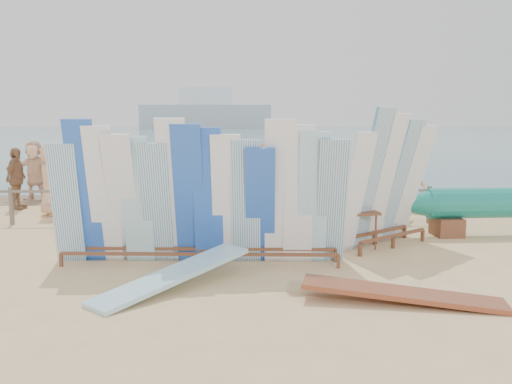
{
  "coord_description": "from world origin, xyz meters",
  "views": [
    {
      "loc": [
        1.56,
        -9.82,
        2.45
      ],
      "look_at": [
        1.79,
        1.3,
        0.99
      ],
      "focal_mm": 38.0,
      "sensor_mm": 36.0,
      "label": 1
    }
  ],
  "objects_px": {
    "beachgoer_3": "(88,176)",
    "beachgoer_9": "(402,177)",
    "flat_board_b": "(173,288)",
    "beach_chair_right": "(263,208)",
    "flat_board_c": "(402,303)",
    "main_surfboard_rack": "(199,200)",
    "stroller": "(230,197)",
    "beachgoer_4": "(165,181)",
    "beachgoer_0": "(51,180)",
    "beachgoer_10": "(388,184)",
    "beachgoer_2": "(108,179)",
    "beachgoer_8": "(356,181)",
    "beachgoer_11": "(34,170)",
    "beachgoer_6": "(271,177)",
    "beachgoer_5": "(260,171)",
    "side_surfboard_rack": "(386,185)",
    "beachgoer_extra_1": "(16,179)",
    "beach_chair_left": "(216,209)",
    "beachgoer_extra_0": "(405,177)",
    "vendor_table": "(354,228)"
  },
  "relations": [
    {
      "from": "beachgoer_3",
      "to": "beachgoer_9",
      "type": "distance_m",
      "value": 9.46
    },
    {
      "from": "flat_board_b",
      "to": "beach_chair_right",
      "type": "relative_size",
      "value": 3.12
    },
    {
      "from": "flat_board_c",
      "to": "main_surfboard_rack",
      "type": "bearing_deg",
      "value": 67.36
    },
    {
      "from": "stroller",
      "to": "beachgoer_4",
      "type": "distance_m",
      "value": 1.79
    },
    {
      "from": "beachgoer_4",
      "to": "beachgoer_0",
      "type": "distance_m",
      "value": 2.93
    },
    {
      "from": "beachgoer_10",
      "to": "beachgoer_2",
      "type": "bearing_deg",
      "value": 150.16
    },
    {
      "from": "flat_board_b",
      "to": "beachgoer_10",
      "type": "height_order",
      "value": "beachgoer_10"
    },
    {
      "from": "beach_chair_right",
      "to": "beachgoer_8",
      "type": "distance_m",
      "value": 2.93
    },
    {
      "from": "beachgoer_11",
      "to": "beachgoer_4",
      "type": "distance_m",
      "value": 5.17
    },
    {
      "from": "beachgoer_11",
      "to": "beachgoer_0",
      "type": "xyz_separation_m",
      "value": [
        1.51,
        -2.83,
        -0.0
      ]
    },
    {
      "from": "beachgoer_3",
      "to": "beachgoer_6",
      "type": "xyz_separation_m",
      "value": [
        5.42,
        -1.64,
        0.13
      ]
    },
    {
      "from": "beachgoer_6",
      "to": "beachgoer_2",
      "type": "xyz_separation_m",
      "value": [
        -4.38,
        -0.19,
        -0.03
      ]
    },
    {
      "from": "stroller",
      "to": "beachgoer_5",
      "type": "bearing_deg",
      "value": 71.43
    },
    {
      "from": "side_surfboard_rack",
      "to": "beachgoer_11",
      "type": "xyz_separation_m",
      "value": [
        -9.29,
        6.53,
        -0.29
      ]
    },
    {
      "from": "side_surfboard_rack",
      "to": "flat_board_b",
      "type": "height_order",
      "value": "side_surfboard_rack"
    },
    {
      "from": "beachgoer_extra_1",
      "to": "beachgoer_4",
      "type": "height_order",
      "value": "beachgoer_4"
    },
    {
      "from": "flat_board_c",
      "to": "beach_chair_left",
      "type": "bearing_deg",
      "value": 36.38
    },
    {
      "from": "flat_board_b",
      "to": "beachgoer_3",
      "type": "distance_m",
      "value": 9.32
    },
    {
      "from": "main_surfboard_rack",
      "to": "beachgoer_5",
      "type": "xyz_separation_m",
      "value": [
        1.25,
        7.65,
        -0.23
      ]
    },
    {
      "from": "main_surfboard_rack",
      "to": "beachgoer_2",
      "type": "height_order",
      "value": "main_surfboard_rack"
    },
    {
      "from": "beachgoer_extra_0",
      "to": "beachgoer_extra_1",
      "type": "bearing_deg",
      "value": -160.11
    },
    {
      "from": "beachgoer_extra_1",
      "to": "beachgoer_4",
      "type": "relative_size",
      "value": 0.97
    },
    {
      "from": "beachgoer_11",
      "to": "beachgoer_4",
      "type": "bearing_deg",
      "value": -20.13
    },
    {
      "from": "stroller",
      "to": "main_surfboard_rack",
      "type": "bearing_deg",
      "value": -95.57
    },
    {
      "from": "beachgoer_extra_0",
      "to": "main_surfboard_rack",
      "type": "bearing_deg",
      "value": -111.53
    },
    {
      "from": "beachgoer_8",
      "to": "beachgoer_11",
      "type": "bearing_deg",
      "value": -84.24
    },
    {
      "from": "beachgoer_6",
      "to": "beachgoer_11",
      "type": "height_order",
      "value": "beachgoer_6"
    },
    {
      "from": "main_surfboard_rack",
      "to": "flat_board_b",
      "type": "height_order",
      "value": "main_surfboard_rack"
    },
    {
      "from": "beachgoer_6",
      "to": "vendor_table",
      "type": "bearing_deg",
      "value": 85.98
    },
    {
      "from": "side_surfboard_rack",
      "to": "beachgoer_3",
      "type": "xyz_separation_m",
      "value": [
        -7.45,
        5.91,
        -0.42
      ]
    },
    {
      "from": "flat_board_b",
      "to": "beachgoer_5",
      "type": "relative_size",
      "value": 1.5
    },
    {
      "from": "stroller",
      "to": "beachgoer_8",
      "type": "relative_size",
      "value": 0.75
    },
    {
      "from": "vendor_table",
      "to": "beachgoer_6",
      "type": "height_order",
      "value": "beachgoer_6"
    },
    {
      "from": "beachgoer_11",
      "to": "beachgoer_5",
      "type": "height_order",
      "value": "beachgoer_11"
    },
    {
      "from": "flat_board_c",
      "to": "beach_chair_left",
      "type": "relative_size",
      "value": 3.36
    },
    {
      "from": "beachgoer_extra_1",
      "to": "beachgoer_2",
      "type": "distance_m",
      "value": 2.76
    },
    {
      "from": "vendor_table",
      "to": "beachgoer_10",
      "type": "bearing_deg",
      "value": 54.95
    },
    {
      "from": "beach_chair_left",
      "to": "beachgoer_8",
      "type": "height_order",
      "value": "beachgoer_8"
    },
    {
      "from": "beachgoer_4",
      "to": "beach_chair_right",
      "type": "bearing_deg",
      "value": 32.1
    },
    {
      "from": "beach_chair_left",
      "to": "beachgoer_4",
      "type": "xyz_separation_m",
      "value": [
        -1.38,
        0.69,
        0.65
      ]
    },
    {
      "from": "beachgoer_3",
      "to": "beachgoer_4",
      "type": "relative_size",
      "value": 0.91
    },
    {
      "from": "flat_board_c",
      "to": "beachgoer_4",
      "type": "relative_size",
      "value": 1.52
    },
    {
      "from": "beachgoer_extra_0",
      "to": "beachgoer_3",
      "type": "height_order",
      "value": "beachgoer_extra_0"
    },
    {
      "from": "flat_board_c",
      "to": "beachgoer_2",
      "type": "height_order",
      "value": "beachgoer_2"
    },
    {
      "from": "flat_board_c",
      "to": "beach_chair_left",
      "type": "distance_m",
      "value": 7.12
    },
    {
      "from": "flat_board_b",
      "to": "beach_chair_left",
      "type": "relative_size",
      "value": 3.36
    },
    {
      "from": "beachgoer_10",
      "to": "beachgoer_0",
      "type": "height_order",
      "value": "beachgoer_0"
    },
    {
      "from": "beachgoer_extra_1",
      "to": "beachgoer_11",
      "type": "bearing_deg",
      "value": 8.23
    },
    {
      "from": "beachgoer_6",
      "to": "beachgoer_5",
      "type": "bearing_deg",
      "value": -105.54
    },
    {
      "from": "main_surfboard_rack",
      "to": "beachgoer_10",
      "type": "height_order",
      "value": "main_surfboard_rack"
    }
  ]
}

